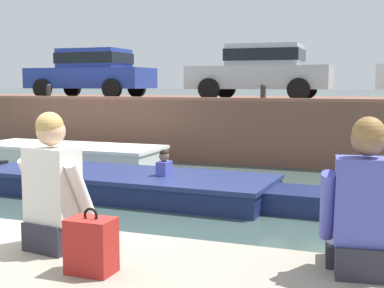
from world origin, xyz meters
name	(u,v)px	position (x,y,z in m)	size (l,w,h in m)	color
ground_plane	(209,208)	(0.00, 4.93, 0.00)	(400.00, 400.00, 0.00)	#384C47
far_quay_wall	(291,126)	(0.00, 12.86, 0.84)	(60.00, 6.00, 1.69)	brown
far_wall_coping	(272,100)	(0.00, 9.98, 1.73)	(60.00, 0.24, 0.08)	#925F4C
boat_moored_west_white	(61,155)	(-5.12, 8.08, 0.28)	(5.85, 1.80, 0.57)	white
motorboat_passing	(137,185)	(-1.61, 5.37, 0.22)	(7.07, 2.16, 0.93)	navy
car_leftmost_blue	(92,71)	(-6.15, 11.40, 2.53)	(3.97, 1.96, 1.54)	#233893
car_left_inner_silver	(262,70)	(-0.61, 11.40, 2.54)	(4.02, 2.04, 1.54)	#B7BABC
mooring_bollard_west	(49,91)	(-6.90, 10.11, 1.93)	(0.15, 0.15, 0.45)	#2D2B28
mooring_bollard_mid	(263,92)	(-0.27, 10.11, 1.93)	(0.15, 0.15, 0.45)	#2D2B28
person_seated_right	(58,196)	(0.71, -0.53, 1.35)	(0.57, 0.58, 0.97)	#282833
person_seated_middle	(365,214)	(2.76, -0.31, 1.35)	(0.56, 0.57, 0.97)	#282833
bottle_drink	(57,235)	(0.71, -0.53, 1.07)	(0.06, 0.06, 0.20)	#E07F6B
backpack_on_ledge	(92,246)	(1.20, -0.87, 1.14)	(0.28, 0.24, 0.41)	#A5231E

